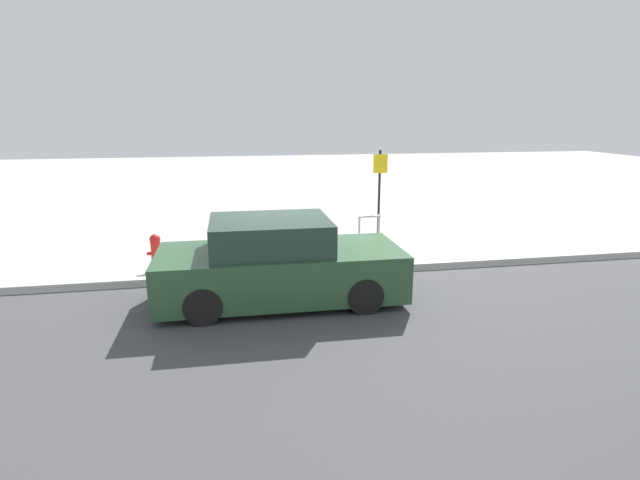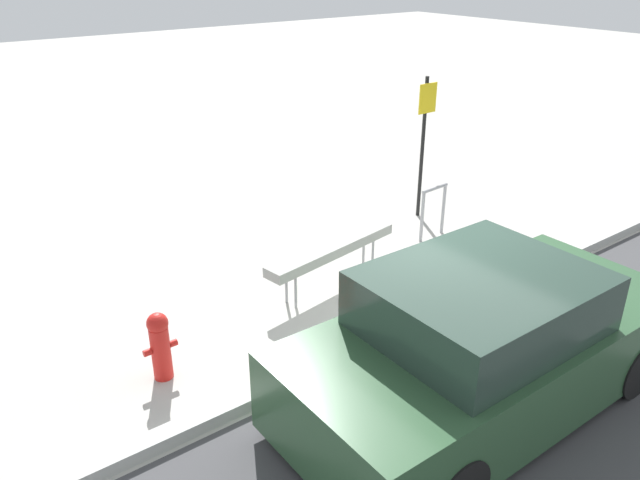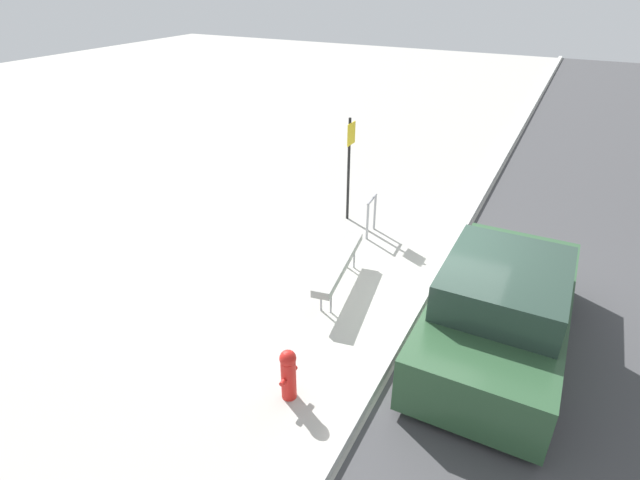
# 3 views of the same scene
# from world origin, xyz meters

# --- Properties ---
(ground_plane) EXTENTS (60.00, 60.00, 0.00)m
(ground_plane) POSITION_xyz_m (0.00, 0.00, 0.00)
(ground_plane) COLOR #ADAAA3
(curb) EXTENTS (60.00, 0.20, 0.13)m
(curb) POSITION_xyz_m (0.00, 0.00, 0.07)
(curb) COLOR #B7B7B2
(curb) RESTS_ON ground_plane
(bench) EXTENTS (2.14, 0.63, 0.59)m
(bench) POSITION_xyz_m (-0.14, 1.44, 0.51)
(bench) COLOR #99999E
(bench) RESTS_ON ground_plane
(bike_rack) EXTENTS (0.55, 0.09, 0.83)m
(bike_rack) POSITION_xyz_m (2.03, 1.71, 0.50)
(bike_rack) COLOR #99999E
(bike_rack) RESTS_ON ground_plane
(sign_post) EXTENTS (0.36, 0.08, 2.30)m
(sign_post) POSITION_xyz_m (2.49, 2.45, 1.38)
(sign_post) COLOR black
(sign_post) RESTS_ON ground_plane
(fire_hydrant) EXTENTS (0.36, 0.22, 0.77)m
(fire_hydrant) POSITION_xyz_m (-2.76, 0.92, 0.41)
(fire_hydrant) COLOR red
(fire_hydrant) RESTS_ON ground_plane
(parked_car_near) EXTENTS (4.14, 1.85, 1.45)m
(parked_car_near) POSITION_xyz_m (-0.45, -1.30, 0.66)
(parked_car_near) COLOR black
(parked_car_near) RESTS_ON ground_plane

